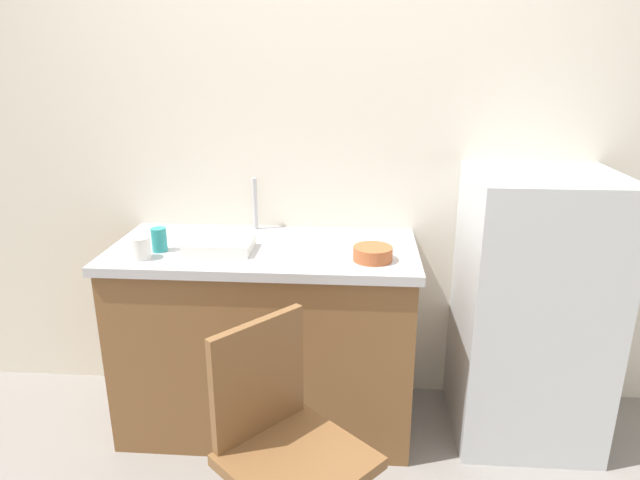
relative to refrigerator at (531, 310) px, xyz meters
The scene contains 10 objects.
back_wall 1.19m from the refrigerator, 160.14° to the left, with size 4.80×0.10×2.58m, color silver.
cabinet_base 1.20m from the refrigerator, behind, with size 1.30×0.60×0.85m, color brown.
countertop 1.21m from the refrigerator, behind, with size 1.34×0.64×0.04m, color #B7B7BC.
faucet 1.35m from the refrigerator, 169.52° to the left, with size 0.02×0.02×0.25m, color #B7B7BC.
refrigerator is the anchor object (origin of this frame).
chair 1.30m from the refrigerator, 139.85° to the right, with size 0.56×0.56×0.89m.
dish_tray 1.40m from the refrigerator, behind, with size 0.28×0.20×0.05m, color white.
terracotta_bowl 0.79m from the refrigerator, 167.24° to the right, with size 0.16×0.16×0.06m, color #B25B33.
cup_white 1.70m from the refrigerator, behind, with size 0.08×0.08×0.09m, color white.
cup_teal 1.65m from the refrigerator, behind, with size 0.06×0.06×0.10m, color teal.
Camera 1 is at (0.16, -1.64, 1.68)m, focal length 31.23 mm.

